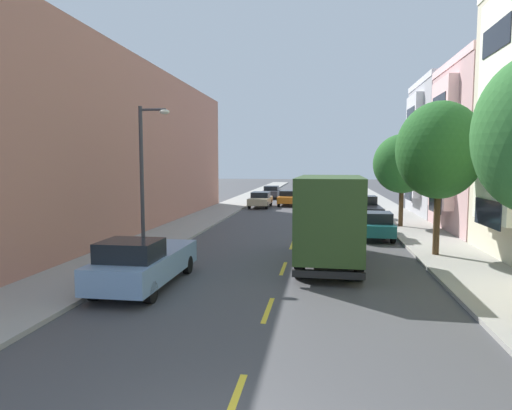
# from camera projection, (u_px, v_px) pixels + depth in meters

# --- Properties ---
(ground_plane) EXTENTS (160.00, 160.00, 0.00)m
(ground_plane) POSITION_uv_depth(u_px,v_px,m) (303.00, 215.00, 35.18)
(ground_plane) COLOR #424244
(sidewalk_left) EXTENTS (3.20, 120.00, 0.14)m
(sidewalk_left) POSITION_uv_depth(u_px,v_px,m) (209.00, 216.00, 34.24)
(sidewalk_left) COLOR #99968E
(sidewalk_left) RESTS_ON ground_plane
(sidewalk_right) EXTENTS (3.20, 120.00, 0.14)m
(sidewalk_right) POSITION_uv_depth(u_px,v_px,m) (401.00, 219.00, 32.16)
(sidewalk_right) COLOR #99968E
(sidewalk_right) RESTS_ON ground_plane
(lane_centerline_dashes) EXTENTS (0.14, 47.20, 0.01)m
(lane_centerline_dashes) POSITION_uv_depth(u_px,v_px,m) (299.00, 225.00, 29.76)
(lane_centerline_dashes) COLOR yellow
(lane_centerline_dashes) RESTS_ON ground_plane
(townhouse_fourth_dove_grey) EXTENTS (13.25, 8.32, 10.45)m
(townhouse_fourth_dove_grey) POSITION_uv_depth(u_px,v_px,m) (503.00, 151.00, 33.65)
(townhouse_fourth_dove_grey) COLOR #A8A8AD
(townhouse_fourth_dove_grey) RESTS_ON ground_plane
(apartment_block_opposite) EXTENTS (10.00, 36.00, 10.05)m
(apartment_block_opposite) POSITION_uv_depth(u_px,v_px,m) (69.00, 148.00, 26.86)
(apartment_block_opposite) COLOR #B27560
(apartment_block_opposite) RESTS_ON ground_plane
(street_tree_second) EXTENTS (3.63, 3.63, 6.61)m
(street_tree_second) POSITION_uv_depth(u_px,v_px,m) (439.00, 150.00, 19.05)
(street_tree_second) COLOR #47331E
(street_tree_second) RESTS_ON sidewalk_right
(street_tree_third) EXTENTS (3.58, 3.58, 5.78)m
(street_tree_third) POSITION_uv_depth(u_px,v_px,m) (402.00, 164.00, 27.83)
(street_tree_third) COLOR #47331E
(street_tree_third) RESTS_ON sidewalk_right
(street_lamp) EXTENTS (1.35, 0.28, 6.34)m
(street_lamp) POSITION_uv_depth(u_px,v_px,m) (145.00, 170.00, 18.80)
(street_lamp) COLOR #38383D
(street_lamp) RESTS_ON sidewalk_left
(delivery_box_truck) EXTENTS (2.59, 7.32, 3.60)m
(delivery_box_truck) POSITION_uv_depth(u_px,v_px,m) (330.00, 216.00, 17.82)
(delivery_box_truck) COLOR #2D471E
(delivery_box_truck) RESTS_ON ground_plane
(parked_pickup_sky) EXTENTS (2.02, 5.31, 1.73)m
(parked_pickup_sky) POSITION_uv_depth(u_px,v_px,m) (143.00, 262.00, 14.78)
(parked_pickup_sky) COLOR #7A9EC6
(parked_pickup_sky) RESTS_ON ground_plane
(parked_sedan_forest) EXTENTS (1.89, 4.54, 1.43)m
(parked_sedan_forest) POSITION_uv_depth(u_px,v_px,m) (348.00, 195.00, 47.54)
(parked_sedan_forest) COLOR #194C28
(parked_sedan_forest) RESTS_ON ground_plane
(parked_sedan_champagne) EXTENTS (1.81, 4.51, 1.43)m
(parked_sedan_champagne) POSITION_uv_depth(u_px,v_px,m) (260.00, 199.00, 41.53)
(parked_sedan_champagne) COLOR tan
(parked_sedan_champagne) RESTS_ON ground_plane
(parked_sedan_charcoal) EXTENTS (1.83, 4.51, 1.43)m
(parked_sedan_charcoal) POSITION_uv_depth(u_px,v_px,m) (271.00, 192.00, 52.30)
(parked_sedan_charcoal) COLOR #333338
(parked_sedan_charcoal) RESTS_ON ground_plane
(parked_pickup_black) EXTENTS (2.03, 5.31, 1.73)m
(parked_pickup_black) POSITION_uv_depth(u_px,v_px,m) (365.00, 209.00, 31.67)
(parked_pickup_black) COLOR black
(parked_pickup_black) RESTS_ON ground_plane
(parked_hatchback_teal) EXTENTS (1.85, 4.05, 1.50)m
(parked_hatchback_teal) POSITION_uv_depth(u_px,v_px,m) (376.00, 225.00, 24.22)
(parked_hatchback_teal) COLOR #195B60
(parked_hatchback_teal) RESTS_ON ground_plane
(moving_orange_sedan) EXTENTS (1.80, 4.50, 1.43)m
(moving_orange_sedan) POSITION_uv_depth(u_px,v_px,m) (288.00, 198.00, 43.61)
(moving_orange_sedan) COLOR orange
(moving_orange_sedan) RESTS_ON ground_plane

